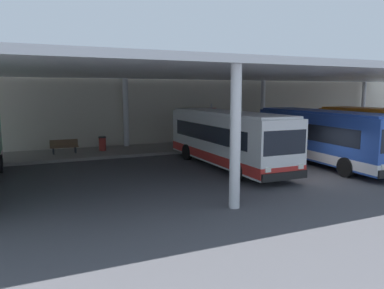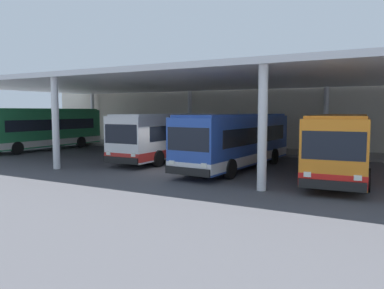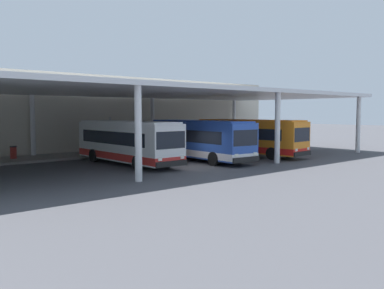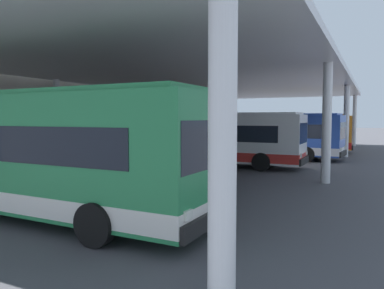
# 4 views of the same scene
# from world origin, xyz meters

# --- Properties ---
(ground_plane) EXTENTS (200.00, 200.00, 0.00)m
(ground_plane) POSITION_xyz_m (0.00, 0.00, 0.00)
(ground_plane) COLOR #47474C
(platform_kerb) EXTENTS (42.00, 4.50, 0.18)m
(platform_kerb) POSITION_xyz_m (0.00, 11.75, 0.09)
(platform_kerb) COLOR gray
(platform_kerb) RESTS_ON ground
(station_building_facade) EXTENTS (48.00, 1.60, 7.39)m
(station_building_facade) POSITION_xyz_m (0.00, 15.00, 3.70)
(station_building_facade) COLOR beige
(station_building_facade) RESTS_ON ground
(canopy_shelter) EXTENTS (40.00, 17.00, 5.55)m
(canopy_shelter) POSITION_xyz_m (0.00, 5.50, 5.31)
(canopy_shelter) COLOR silver
(canopy_shelter) RESTS_ON ground
(bus_nearest_bay) EXTENTS (2.82, 11.36, 3.57)m
(bus_nearest_bay) POSITION_xyz_m (-15.74, 4.56, 1.84)
(bus_nearest_bay) COLOR #28844C
(bus_nearest_bay) RESTS_ON ground
(bus_second_bay) EXTENTS (2.74, 10.53, 3.17)m
(bus_second_bay) POSITION_xyz_m (-2.68, 4.25, 1.66)
(bus_second_bay) COLOR white
(bus_second_bay) RESTS_ON ground
(bus_middle_bay) EXTENTS (3.23, 10.68, 3.17)m
(bus_middle_bay) POSITION_xyz_m (2.96, 2.65, 1.66)
(bus_middle_bay) COLOR #284CA8
(bus_middle_bay) RESTS_ON ground
(bus_far_bay) EXTENTS (3.22, 10.67, 3.17)m
(bus_far_bay) POSITION_xyz_m (8.66, 2.44, 1.66)
(bus_far_bay) COLOR orange
(bus_far_bay) RESTS_ON ground
(bench_waiting) EXTENTS (1.80, 0.45, 0.92)m
(bench_waiting) POSITION_xyz_m (-10.83, 11.82, 0.66)
(bench_waiting) COLOR brown
(bench_waiting) RESTS_ON platform_kerb
(trash_bin) EXTENTS (0.52, 0.52, 0.98)m
(trash_bin) POSITION_xyz_m (-8.27, 12.01, 0.68)
(trash_bin) COLOR maroon
(trash_bin) RESTS_ON platform_kerb
(banner_sign) EXTENTS (0.70, 0.12, 3.20)m
(banner_sign) POSITION_xyz_m (-0.24, 10.94, 1.98)
(banner_sign) COLOR #B2B2B7
(banner_sign) RESTS_ON platform_kerb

